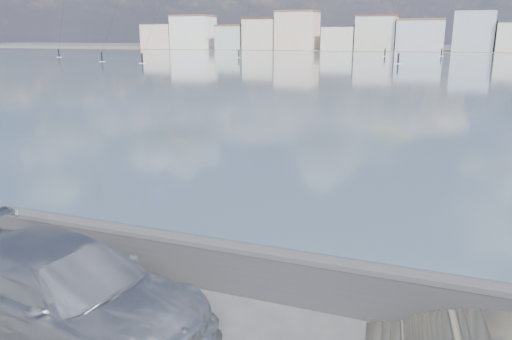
# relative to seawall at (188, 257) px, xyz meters

# --- Properties ---
(bay_water) EXTENTS (500.00, 177.00, 0.00)m
(bay_water) POSITION_rel_seawall_xyz_m (0.00, 88.80, -0.58)
(bay_water) COLOR #324950
(bay_water) RESTS_ON ground
(far_shore_strip) EXTENTS (500.00, 60.00, 0.00)m
(far_shore_strip) POSITION_rel_seawall_xyz_m (0.00, 197.30, -0.57)
(far_shore_strip) COLOR #4C473D
(far_shore_strip) RESTS_ON ground
(seawall) EXTENTS (400.00, 0.36, 1.08)m
(seawall) POSITION_rel_seawall_xyz_m (0.00, 0.00, 0.00)
(seawall) COLOR #28282B
(seawall) RESTS_ON ground
(far_buildings) EXTENTS (240.79, 13.26, 14.60)m
(far_buildings) POSITION_rel_seawall_xyz_m (1.31, 183.30, 5.44)
(far_buildings) COLOR beige
(far_buildings) RESTS_ON ground
(car_silver) EXTENTS (5.87, 3.05, 1.63)m
(car_silver) POSITION_rel_seawall_xyz_m (-1.06, -2.37, 0.23)
(car_silver) COLOR #B8BBC0
(car_silver) RESTS_ON ground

